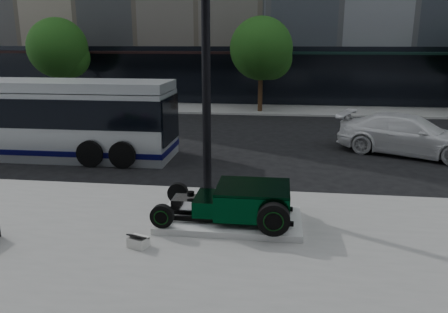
# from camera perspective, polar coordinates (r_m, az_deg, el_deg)

# --- Properties ---
(ground) EXTENTS (120.00, 120.00, 0.00)m
(ground) POSITION_cam_1_polar(r_m,az_deg,el_deg) (14.99, -1.60, -2.06)
(ground) COLOR black
(ground) RESTS_ON ground
(sidewalk_far) EXTENTS (70.00, 4.00, 0.12)m
(sidewalk_far) POSITION_cam_1_polar(r_m,az_deg,el_deg) (28.58, 2.78, 6.20)
(sidewalk_far) COLOR gray
(sidewalk_far) RESTS_ON ground
(street_trees) EXTENTS (29.80, 3.80, 5.70)m
(street_trees) POSITION_cam_1_polar(r_m,az_deg,el_deg) (27.26, 5.18, 13.56)
(street_trees) COLOR black
(street_trees) RESTS_ON sidewalk_far
(display_plinth) EXTENTS (3.40, 1.80, 0.15)m
(display_plinth) POSITION_cam_1_polar(r_m,az_deg,el_deg) (10.60, 0.77, -8.29)
(display_plinth) COLOR silver
(display_plinth) RESTS_ON sidewalk_near
(hot_rod) EXTENTS (3.22, 2.00, 0.81)m
(hot_rod) POSITION_cam_1_polar(r_m,az_deg,el_deg) (10.38, 2.61, -5.82)
(hot_rod) COLOR black
(hot_rod) RESTS_ON display_plinth
(info_plaque) EXTENTS (0.48, 0.42, 0.31)m
(info_plaque) POSITION_cam_1_polar(r_m,az_deg,el_deg) (9.61, -11.14, -10.81)
(info_plaque) COLOR silver
(info_plaque) RESTS_ON sidewalk_near
(lamppost) EXTENTS (0.43, 0.43, 7.83)m
(lamppost) POSITION_cam_1_polar(r_m,az_deg,el_deg) (11.73, -2.35, 11.82)
(lamppost) COLOR black
(lamppost) RESTS_ON sidewalk_near
(transit_bus) EXTENTS (12.12, 2.88, 2.92)m
(transit_bus) POSITION_cam_1_polar(r_m,az_deg,el_deg) (18.76, -25.17, 4.64)
(transit_bus) COLOR #B3B9BD
(transit_bus) RESTS_ON ground
(white_sedan) EXTENTS (5.82, 4.23, 1.57)m
(white_sedan) POSITION_cam_1_polar(r_m,az_deg,el_deg) (18.65, 22.96, 2.62)
(white_sedan) COLOR white
(white_sedan) RESTS_ON ground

